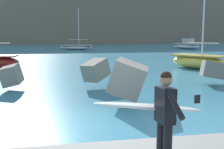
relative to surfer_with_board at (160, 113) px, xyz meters
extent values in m
plane|color=teal|center=(-0.32, 3.29, -1.28)|extent=(400.00, 400.00, 0.00)
cube|color=gray|center=(-0.01, 8.79, -0.38)|extent=(1.56, 1.48, 1.17)
cube|color=slate|center=(0.77, 5.49, -0.30)|extent=(1.83, 1.79, 1.52)
cube|color=gray|center=(-3.92, 8.97, -0.56)|extent=(1.08, 1.06, 1.10)
cube|color=slate|center=(6.01, 8.63, -0.49)|extent=(1.50, 1.55, 1.05)
cylinder|color=black|center=(0.03, 0.02, -0.59)|extent=(0.15, 0.15, 0.90)
cube|color=black|center=(0.05, -0.10, 0.16)|extent=(0.27, 0.41, 0.60)
sphere|color=#A87A5B|center=(0.05, -0.10, 0.59)|extent=(0.21, 0.21, 0.21)
sphere|color=black|center=(0.05, -0.10, 0.64)|extent=(0.19, 0.19, 0.19)
cylinder|color=black|center=(0.05, -0.48, 0.28)|extent=(0.16, 0.53, 0.41)
cylinder|color=black|center=(0.01, 0.15, 0.12)|extent=(0.09, 0.09, 0.56)
ellipsoid|color=white|center=(-0.09, 0.20, 0.06)|extent=(2.12, 0.63, 0.37)
cube|color=black|center=(0.85, 0.33, 0.13)|extent=(0.12, 0.04, 0.16)
ellipsoid|color=beige|center=(0.93, 40.80, -0.90)|extent=(5.47, 2.95, 0.76)
cube|color=#9C9991|center=(0.93, 40.80, -0.56)|extent=(5.03, 2.72, 0.10)
cylinder|color=silver|center=(1.31, 40.72, 2.33)|extent=(0.12, 0.12, 5.70)
cylinder|color=silver|center=(1.31, 40.72, 0.38)|extent=(3.06, 0.70, 0.08)
ellipsoid|color=white|center=(19.42, 40.11, -0.83)|extent=(4.19, 5.62, 0.90)
cube|color=#ACACAC|center=(19.42, 40.11, -0.42)|extent=(3.85, 5.17, 0.10)
cube|color=#B7B2A8|center=(19.58, 39.76, 0.09)|extent=(1.84, 1.97, 0.93)
cube|color=#334C5B|center=(19.58, 39.76, 0.61)|extent=(1.66, 1.77, 0.12)
ellipsoid|color=#EAC64C|center=(8.47, 14.92, -0.76)|extent=(3.87, 4.45, 1.03)
cube|color=#AF9539|center=(8.47, 14.92, -0.29)|extent=(3.56, 4.09, 0.10)
cylinder|color=silver|center=(8.65, 14.67, 2.39)|extent=(0.12, 0.12, 5.28)
cylinder|color=silver|center=(8.65, 14.67, 0.65)|extent=(1.48, 2.09, 0.08)
cube|color=#756651|center=(18.31, 81.96, 7.40)|extent=(80.60, 34.55, 17.35)
camera|label=1|loc=(-1.65, -4.40, 1.35)|focal=44.80mm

